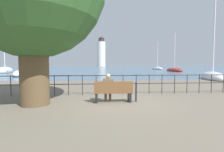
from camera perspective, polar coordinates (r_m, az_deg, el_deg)
ground_plane at (r=7.53m, az=0.35°, el=-8.50°), size 1000.00×1000.00×0.00m
harbor_water at (r=167.33m, az=-5.02°, el=3.27°), size 600.00×300.00×0.01m
park_bench at (r=7.39m, az=0.40°, el=-5.38°), size 1.62×0.45×0.90m
seated_person_left at (r=7.41m, az=-1.28°, el=-3.46°), size 0.43×0.35×1.22m
promenade_railing at (r=9.24m, az=-0.76°, el=-1.85°), size 15.76×0.04×1.05m
closed_umbrella at (r=7.61m, az=7.87°, el=-4.60°), size 0.09×0.09×0.89m
sailboat_0 at (r=27.77m, az=-27.80°, el=0.68°), size 3.50×7.34×10.05m
sailboat_1 at (r=55.06m, az=14.58°, el=2.35°), size 2.36×6.36×9.11m
sailboat_2 at (r=43.17m, az=19.66°, el=1.84°), size 3.21×7.86×9.26m
sailboat_3 at (r=21.64m, az=29.98°, el=-0.05°), size 3.66×6.13×12.22m
sailboat_4 at (r=38.75m, az=-31.55°, el=1.41°), size 3.68×8.09×9.04m
harbor_lighthouse at (r=136.89m, az=-3.48°, el=7.66°), size 6.25×6.25×23.16m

